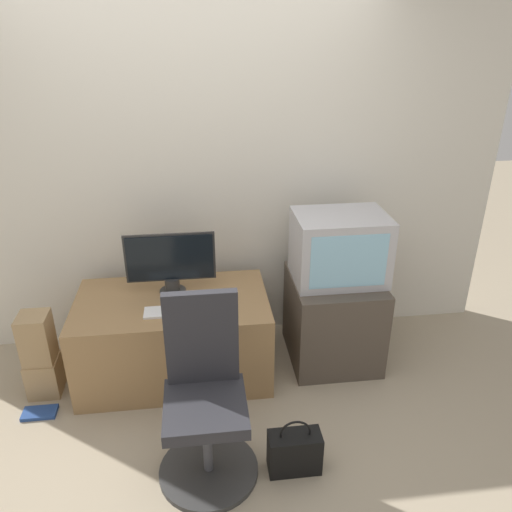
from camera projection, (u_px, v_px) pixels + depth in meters
name	position (u px, v px, depth m)	size (l,w,h in m)	color
ground_plane	(210.00, 459.00, 2.80)	(12.00, 12.00, 0.00)	tan
wall_back	(195.00, 170.00, 3.44)	(4.40, 0.05, 2.60)	silver
desk	(174.00, 336.00, 3.39)	(1.26, 0.73, 0.58)	#937047
side_stand	(333.00, 318.00, 3.55)	(0.60, 0.64, 0.63)	#4C4238
main_monitor	(171.00, 263.00, 3.26)	(0.59, 0.17, 0.43)	#2D2D2D
keyboard	(173.00, 311.00, 3.12)	(0.36, 0.13, 0.01)	white
mouse	(214.00, 309.00, 3.13)	(0.07, 0.03, 0.04)	silver
crt_tv	(339.00, 248.00, 3.32)	(0.61, 0.45, 0.46)	#B7B7BC
office_chair	(205.00, 405.00, 2.60)	(0.54, 0.54, 1.02)	#333333
cardboard_box_lower	(45.00, 375.00, 3.27)	(0.20, 0.21, 0.25)	#A3845B
cardboard_box_upper	(37.00, 338.00, 3.14)	(0.19, 0.19, 0.33)	#A3845B
handbag	(295.00, 452.00, 2.69)	(0.29, 0.14, 0.34)	black
book	(40.00, 413.00, 3.12)	(0.21, 0.12, 0.02)	navy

